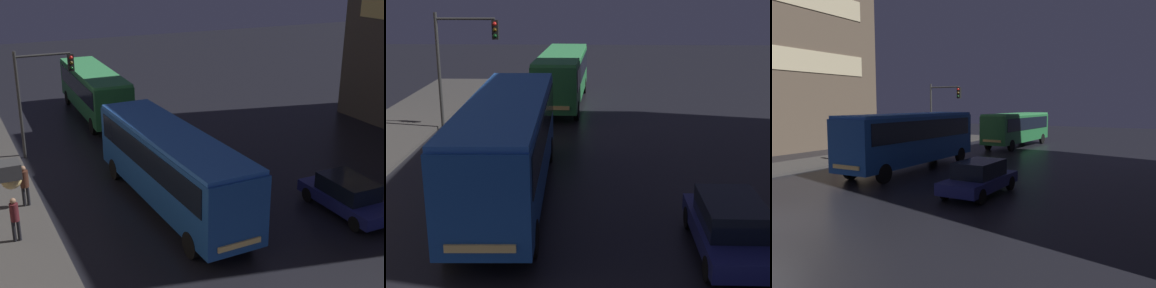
# 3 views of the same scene
# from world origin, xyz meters

# --- Properties ---
(bus_near) EXTENTS (2.78, 10.93, 3.41)m
(bus_near) POSITION_xyz_m (-2.02, 10.93, 2.10)
(bus_near) COLOR #194793
(bus_near) RESTS_ON ground
(bus_far) EXTENTS (2.75, 10.39, 3.12)m
(bus_far) POSITION_xyz_m (-1.11, 25.76, 1.92)
(bus_far) COLOR #236B38
(bus_far) RESTS_ON ground
(car_taxi) EXTENTS (1.89, 4.41, 1.50)m
(car_taxi) POSITION_xyz_m (4.44, 7.33, 0.77)
(car_taxi) COLOR navy
(car_taxi) RESTS_ON ground
(traffic_light_main) EXTENTS (3.04, 0.35, 5.70)m
(traffic_light_main) POSITION_xyz_m (-5.63, 19.71, 3.86)
(traffic_light_main) COLOR #2D2D2D
(traffic_light_main) RESTS_ON ground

